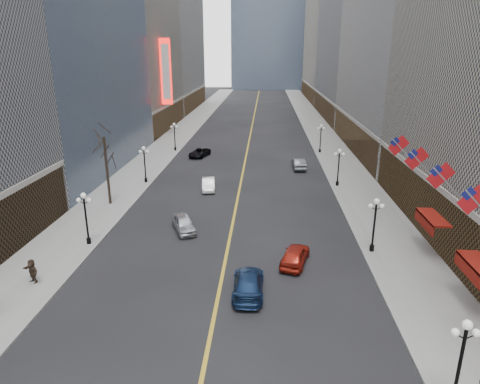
# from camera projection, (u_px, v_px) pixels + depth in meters

# --- Properties ---
(sidewalk_east) EXTENTS (6.00, 230.00, 0.15)m
(sidewalk_east) POSITION_uv_depth(u_px,v_px,m) (330.00, 148.00, 72.71)
(sidewalk_east) COLOR gray
(sidewalk_east) RESTS_ON ground
(sidewalk_west) EXTENTS (6.00, 230.00, 0.15)m
(sidewalk_west) POSITION_uv_depth(u_px,v_px,m) (168.00, 146.00, 74.29)
(sidewalk_west) COLOR gray
(sidewalk_west) RESTS_ON ground
(lane_line) EXTENTS (0.25, 200.00, 0.02)m
(lane_line) POSITION_uv_depth(u_px,v_px,m) (250.00, 136.00, 83.00)
(lane_line) COLOR gold
(lane_line) RESTS_ON ground
(bldg_east_c) EXTENTS (26.60, 40.60, 48.80)m
(bldg_east_c) POSITION_uv_depth(u_px,v_px,m) (385.00, 12.00, 98.40)
(bldg_east_c) COLOR gray
(bldg_east_c) RESTS_ON ground
(bldg_east_d) EXTENTS (26.60, 46.60, 62.80)m
(bldg_east_d) POSITION_uv_depth(u_px,v_px,m) (352.00, 1.00, 136.99)
(bldg_east_d) COLOR #ADA58F
(bldg_east_d) RESTS_ON ground
(bldg_west_c) EXTENTS (26.60, 30.60, 50.80)m
(bldg_west_c) POSITION_uv_depth(u_px,v_px,m) (100.00, 0.00, 83.46)
(bldg_west_c) COLOR #ADA58F
(bldg_west_c) RESTS_ON ground
(streetlamp_east_0) EXTENTS (1.26, 0.44, 4.52)m
(streetlamp_east_0) POSITION_uv_depth(u_px,v_px,m) (462.00, 355.00, 18.85)
(streetlamp_east_0) COLOR black
(streetlamp_east_0) RESTS_ON sidewalk_east
(streetlamp_east_1) EXTENTS (1.26, 0.44, 4.52)m
(streetlamp_east_1) POSITION_uv_depth(u_px,v_px,m) (375.00, 219.00, 34.02)
(streetlamp_east_1) COLOR black
(streetlamp_east_1) RESTS_ON sidewalk_east
(streetlamp_east_2) EXTENTS (1.26, 0.44, 4.52)m
(streetlamp_east_2) POSITION_uv_depth(u_px,v_px,m) (339.00, 163.00, 51.09)
(streetlamp_east_2) COLOR black
(streetlamp_east_2) RESTS_ON sidewalk_east
(streetlamp_east_3) EXTENTS (1.26, 0.44, 4.52)m
(streetlamp_east_3) POSITION_uv_depth(u_px,v_px,m) (321.00, 135.00, 68.15)
(streetlamp_east_3) COLOR black
(streetlamp_east_3) RESTS_ON sidewalk_east
(streetlamp_west_1) EXTENTS (1.26, 0.44, 4.52)m
(streetlamp_west_1) POSITION_uv_depth(u_px,v_px,m) (85.00, 213.00, 35.36)
(streetlamp_west_1) COLOR black
(streetlamp_west_1) RESTS_ON sidewalk_west
(streetlamp_west_2) EXTENTS (1.26, 0.44, 4.52)m
(streetlamp_west_2) POSITION_uv_depth(u_px,v_px,m) (145.00, 161.00, 52.43)
(streetlamp_west_2) COLOR black
(streetlamp_west_2) RESTS_ON sidewalk_west
(streetlamp_west_3) EXTENTS (1.26, 0.44, 4.52)m
(streetlamp_west_3) POSITION_uv_depth(u_px,v_px,m) (175.00, 134.00, 69.49)
(streetlamp_west_3) COLOR black
(streetlamp_west_3) RESTS_ON sidewalk_west
(flag_2) EXTENTS (2.87, 0.12, 2.87)m
(flag_2) POSITION_uv_depth(u_px,v_px,m) (476.00, 202.00, 24.86)
(flag_2) COLOR #B2B2B7
(flag_2) RESTS_ON ground
(flag_3) EXTENTS (2.87, 0.12, 2.87)m
(flag_3) POSITION_uv_depth(u_px,v_px,m) (443.00, 178.00, 29.60)
(flag_3) COLOR #B2B2B7
(flag_3) RESTS_ON ground
(flag_4) EXTENTS (2.87, 0.12, 2.87)m
(flag_4) POSITION_uv_depth(u_px,v_px,m) (419.00, 161.00, 34.34)
(flag_4) COLOR #B2B2B7
(flag_4) RESTS_ON ground
(flag_5) EXTENTS (2.87, 0.12, 2.87)m
(flag_5) POSITION_uv_depth(u_px,v_px,m) (400.00, 147.00, 39.09)
(flag_5) COLOR #B2B2B7
(flag_5) RESTS_ON ground
(awning_b) EXTENTS (1.40, 4.00, 0.93)m
(awning_b) POSITION_uv_depth(u_px,v_px,m) (478.00, 267.00, 26.13)
(awning_b) COLOR maroon
(awning_b) RESTS_ON ground
(awning_c) EXTENTS (1.40, 4.00, 0.93)m
(awning_c) POSITION_uv_depth(u_px,v_px,m) (430.00, 219.00, 33.72)
(awning_c) COLOR maroon
(awning_c) RESTS_ON ground
(theatre_marquee) EXTENTS (2.00, 0.55, 12.00)m
(theatre_marquee) POSITION_uv_depth(u_px,v_px,m) (166.00, 72.00, 80.15)
(theatre_marquee) COLOR red
(theatre_marquee) RESTS_ON ground
(tree_west_far) EXTENTS (3.60, 3.60, 7.92)m
(tree_west_far) POSITION_uv_depth(u_px,v_px,m) (105.00, 148.00, 43.89)
(tree_west_far) COLOR #2D231C
(tree_west_far) RESTS_ON sidewalk_west
(car_nb_near) EXTENTS (3.19, 4.53, 1.43)m
(car_nb_near) POSITION_uv_depth(u_px,v_px,m) (184.00, 224.00, 38.90)
(car_nb_near) COLOR #AFB1B7
(car_nb_near) RESTS_ON ground
(car_nb_mid) EXTENTS (1.99, 4.31, 1.37)m
(car_nb_mid) POSITION_uv_depth(u_px,v_px,m) (208.00, 184.00, 50.60)
(car_nb_mid) COLOR white
(car_nb_mid) RESTS_ON ground
(car_nb_far) EXTENTS (3.37, 5.12, 1.31)m
(car_nb_far) POSITION_uv_depth(u_px,v_px,m) (199.00, 153.00, 66.49)
(car_nb_far) COLOR black
(car_nb_far) RESTS_ON ground
(car_sb_near) EXTENTS (2.08, 5.09, 1.48)m
(car_sb_near) POSITION_uv_depth(u_px,v_px,m) (248.00, 283.00, 28.84)
(car_sb_near) COLOR navy
(car_sb_near) RESTS_ON ground
(car_sb_mid) EXTENTS (2.84, 4.64, 1.48)m
(car_sb_mid) POSITION_uv_depth(u_px,v_px,m) (295.00, 255.00, 32.84)
(car_sb_mid) COLOR #9C1D11
(car_sb_mid) RESTS_ON ground
(car_sb_far) EXTENTS (1.86, 4.67, 1.51)m
(car_sb_far) POSITION_uv_depth(u_px,v_px,m) (299.00, 164.00, 59.59)
(car_sb_far) COLOR #4B5053
(car_sb_far) RESTS_ON ground
(ped_west_far) EXTENTS (1.63, 1.23, 1.75)m
(ped_west_far) POSITION_uv_depth(u_px,v_px,m) (32.00, 271.00, 29.89)
(ped_west_far) COLOR #33261C
(ped_west_far) RESTS_ON sidewalk_west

